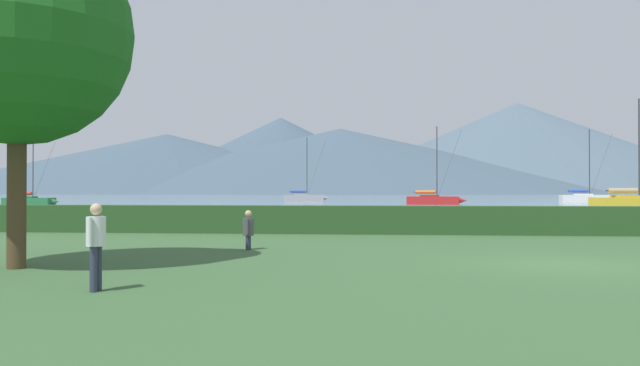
% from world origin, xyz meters
% --- Properties ---
extents(ground_plane, '(1000.00, 1000.00, 0.00)m').
position_xyz_m(ground_plane, '(0.00, 0.00, 0.00)').
color(ground_plane, '#385B33').
extents(harbor_water, '(320.00, 246.00, 0.00)m').
position_xyz_m(harbor_water, '(0.00, 137.00, 0.00)').
color(harbor_water, gray).
rests_on(harbor_water, ground_plane).
extents(hedge_line, '(80.00, 1.20, 1.21)m').
position_xyz_m(hedge_line, '(0.00, 11.00, 0.60)').
color(hedge_line, '#284C23').
rests_on(hedge_line, ground_plane).
extents(sailboat_slip_0, '(8.16, 2.59, 10.83)m').
position_xyz_m(sailboat_slip_0, '(25.59, 80.55, 0.68)').
color(sailboat_slip_0, white).
rests_on(sailboat_slip_0, harbor_water).
extents(sailboat_slip_2, '(6.83, 2.05, 8.03)m').
position_xyz_m(sailboat_slip_2, '(-46.97, 56.55, 0.56)').
color(sailboat_slip_2, '#236B38').
rests_on(sailboat_slip_2, harbor_water).
extents(sailboat_slip_4, '(7.72, 2.72, 10.05)m').
position_xyz_m(sailboat_slip_4, '(2.11, 66.19, 0.64)').
color(sailboat_slip_4, red).
rests_on(sailboat_slip_4, harbor_water).
extents(sailboat_slip_5, '(8.81, 4.05, 10.48)m').
position_xyz_m(sailboat_slip_5, '(19.05, 45.50, 0.72)').
color(sailboat_slip_5, gold).
rests_on(sailboat_slip_5, harbor_water).
extents(sailboat_slip_6, '(7.70, 3.27, 10.57)m').
position_xyz_m(sailboat_slip_6, '(-17.28, 87.94, 0.64)').
color(sailboat_slip_6, '#9E9EA3').
rests_on(sailboat_slip_6, harbor_water).
extents(person_seated_viewer, '(0.36, 0.57, 1.25)m').
position_xyz_m(person_seated_viewer, '(-8.80, 3.31, 0.69)').
color(person_seated_viewer, '#2D3347').
rests_on(person_seated_viewer, ground_plane).
extents(person_standing_walker, '(0.36, 0.57, 1.65)m').
position_xyz_m(person_standing_walker, '(-9.92, -5.12, 0.97)').
color(person_standing_walker, '#2D3347').
rests_on(person_standing_walker, ground_plane).
extents(park_tree, '(5.50, 5.50, 9.17)m').
position_xyz_m(park_tree, '(-13.20, -1.98, 6.08)').
color(park_tree, '#4C3823').
rests_on(park_tree, ground_plane).
extents(distant_hill_west_ridge, '(197.55, 197.55, 48.95)m').
position_xyz_m(distant_hill_west_ridge, '(-69.87, 392.45, 24.48)').
color(distant_hill_west_ridge, '#425666').
rests_on(distant_hill_west_ridge, ground_plane).
extents(distant_hill_central_peak, '(329.25, 329.25, 39.46)m').
position_xyz_m(distant_hill_central_peak, '(-29.44, 372.95, 19.73)').
color(distant_hill_central_peak, '#425666').
rests_on(distant_hill_central_peak, ground_plane).
extents(distant_hill_east_ridge, '(274.01, 274.01, 58.42)m').
position_xyz_m(distant_hill_east_ridge, '(83.99, 406.67, 29.21)').
color(distant_hill_east_ridge, '#4C6070').
rests_on(distant_hill_east_ridge, ground_plane).
extents(distant_hill_far_shoulder, '(294.37, 294.37, 36.50)m').
position_xyz_m(distant_hill_far_shoulder, '(-137.27, 366.87, 18.25)').
color(distant_hill_far_shoulder, '#425666').
rests_on(distant_hill_far_shoulder, ground_plane).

